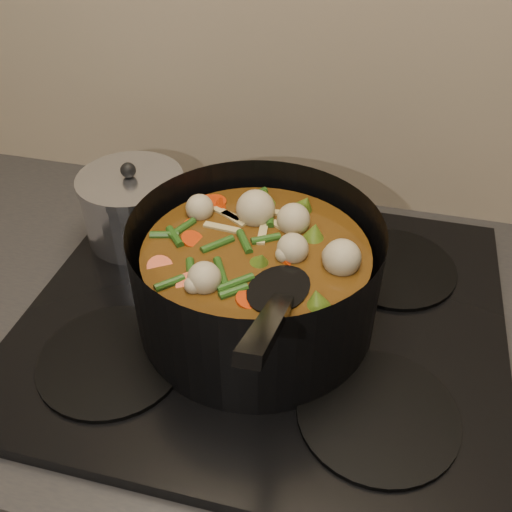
# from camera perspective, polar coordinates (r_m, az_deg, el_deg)

# --- Properties ---
(counter) EXTENTS (2.64, 0.64, 0.91)m
(counter) POSITION_cam_1_polar(r_m,az_deg,el_deg) (1.15, 0.64, -22.52)
(counter) COLOR brown
(counter) RESTS_ON ground
(stovetop) EXTENTS (0.62, 0.54, 0.03)m
(stovetop) POSITION_cam_1_polar(r_m,az_deg,el_deg) (0.77, 0.89, -5.94)
(stovetop) COLOR black
(stovetop) RESTS_ON counter
(stockpot) EXTENTS (0.34, 0.43, 0.22)m
(stockpot) POSITION_cam_1_polar(r_m,az_deg,el_deg) (0.71, 0.03, -2.24)
(stockpot) COLOR black
(stockpot) RESTS_ON stovetop
(saucepan) EXTENTS (0.16, 0.16, 0.13)m
(saucepan) POSITION_cam_1_polar(r_m,az_deg,el_deg) (0.88, -12.10, 4.84)
(saucepan) COLOR silver
(saucepan) RESTS_ON stovetop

